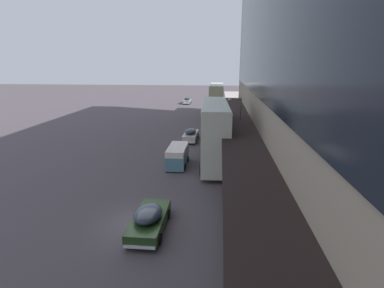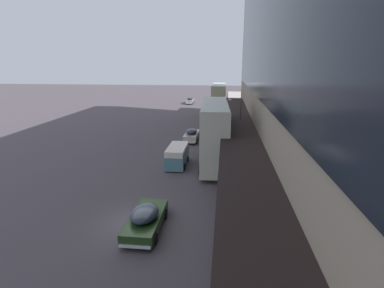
{
  "view_description": "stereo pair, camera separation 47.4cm",
  "coord_description": "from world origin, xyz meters",
  "px_view_note": "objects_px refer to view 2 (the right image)",
  "views": [
    {
      "loc": [
        4.57,
        -16.45,
        9.83
      ],
      "look_at": [
        1.8,
        13.29,
        1.7
      ],
      "focal_mm": 28.0,
      "sensor_mm": 36.0,
      "label": 1
    },
    {
      "loc": [
        5.04,
        -16.41,
        9.83
      ],
      "look_at": [
        1.8,
        13.29,
        1.7
      ],
      "focal_mm": 28.0,
      "sensor_mm": 36.0,
      "label": 2
    }
  ],
  "objects_px": {
    "transit_bus_kerbside_front": "(215,132)",
    "sedan_far_back": "(192,135)",
    "fire_hydrant": "(241,159)",
    "sedan_lead_near": "(190,101)",
    "transit_bus_kerbside_far": "(219,98)",
    "transit_bus_kerbside_rear": "(217,119)",
    "street_lamp": "(239,121)",
    "vw_van": "(177,155)",
    "pedestrian_at_kerb": "(271,224)",
    "sedan_trailing_mid": "(146,219)"
  },
  "relations": [
    {
      "from": "transit_bus_kerbside_front",
      "to": "transit_bus_kerbside_rear",
      "type": "distance_m",
      "value": 14.49
    },
    {
      "from": "sedan_lead_near",
      "to": "fire_hydrant",
      "type": "relative_size",
      "value": 6.7
    },
    {
      "from": "sedan_lead_near",
      "to": "vw_van",
      "type": "relative_size",
      "value": 1.03
    },
    {
      "from": "sedan_far_back",
      "to": "vw_van",
      "type": "bearing_deg",
      "value": -91.96
    },
    {
      "from": "transit_bus_kerbside_front",
      "to": "vw_van",
      "type": "xyz_separation_m",
      "value": [
        -3.57,
        -0.95,
        -2.19
      ]
    },
    {
      "from": "transit_bus_kerbside_front",
      "to": "sedan_far_back",
      "type": "height_order",
      "value": "transit_bus_kerbside_front"
    },
    {
      "from": "vw_van",
      "to": "pedestrian_at_kerb",
      "type": "xyz_separation_m",
      "value": [
        7.22,
        -12.59,
        0.08
      ]
    },
    {
      "from": "fire_hydrant",
      "to": "street_lamp",
      "type": "bearing_deg",
      "value": 93.98
    },
    {
      "from": "sedan_far_back",
      "to": "transit_bus_kerbside_far",
      "type": "bearing_deg",
      "value": 82.17
    },
    {
      "from": "sedan_far_back",
      "to": "fire_hydrant",
      "type": "relative_size",
      "value": 6.9
    },
    {
      "from": "sedan_lead_near",
      "to": "transit_bus_kerbside_rear",
      "type": "bearing_deg",
      "value": -76.23
    },
    {
      "from": "sedan_trailing_mid",
      "to": "pedestrian_at_kerb",
      "type": "xyz_separation_m",
      "value": [
        7.29,
        -0.57,
        0.43
      ]
    },
    {
      "from": "transit_bus_kerbside_rear",
      "to": "street_lamp",
      "type": "height_order",
      "value": "street_lamp"
    },
    {
      "from": "transit_bus_kerbside_rear",
      "to": "pedestrian_at_kerb",
      "type": "bearing_deg",
      "value": -82.38
    },
    {
      "from": "transit_bus_kerbside_far",
      "to": "sedan_far_back",
      "type": "height_order",
      "value": "transit_bus_kerbside_far"
    },
    {
      "from": "transit_bus_kerbside_front",
      "to": "pedestrian_at_kerb",
      "type": "height_order",
      "value": "transit_bus_kerbside_front"
    },
    {
      "from": "transit_bus_kerbside_front",
      "to": "sedan_lead_near",
      "type": "height_order",
      "value": "transit_bus_kerbside_front"
    },
    {
      "from": "pedestrian_at_kerb",
      "to": "street_lamp",
      "type": "height_order",
      "value": "street_lamp"
    },
    {
      "from": "sedan_lead_near",
      "to": "sedan_far_back",
      "type": "relative_size",
      "value": 0.97
    },
    {
      "from": "vw_van",
      "to": "sedan_far_back",
      "type": "bearing_deg",
      "value": 88.04
    },
    {
      "from": "sedan_lead_near",
      "to": "sedan_trailing_mid",
      "type": "relative_size",
      "value": 0.96
    },
    {
      "from": "transit_bus_kerbside_rear",
      "to": "sedan_far_back",
      "type": "bearing_deg",
      "value": -119.17
    },
    {
      "from": "street_lamp",
      "to": "pedestrian_at_kerb",
      "type": "bearing_deg",
      "value": -85.93
    },
    {
      "from": "transit_bus_kerbside_far",
      "to": "vw_van",
      "type": "relative_size",
      "value": 2.29
    },
    {
      "from": "sedan_lead_near",
      "to": "fire_hydrant",
      "type": "xyz_separation_m",
      "value": [
        10.34,
        -45.16,
        -0.26
      ]
    },
    {
      "from": "transit_bus_kerbside_front",
      "to": "sedan_trailing_mid",
      "type": "xyz_separation_m",
      "value": [
        -3.64,
        -12.97,
        -2.53
      ]
    },
    {
      "from": "transit_bus_kerbside_far",
      "to": "street_lamp",
      "type": "height_order",
      "value": "street_lamp"
    },
    {
      "from": "pedestrian_at_kerb",
      "to": "sedan_trailing_mid",
      "type": "bearing_deg",
      "value": 175.52
    },
    {
      "from": "sedan_far_back",
      "to": "street_lamp",
      "type": "relative_size",
      "value": 0.8
    },
    {
      "from": "sedan_lead_near",
      "to": "vw_van",
      "type": "bearing_deg",
      "value": -84.94
    },
    {
      "from": "transit_bus_kerbside_rear",
      "to": "vw_van",
      "type": "distance_m",
      "value": 15.79
    },
    {
      "from": "transit_bus_kerbside_rear",
      "to": "fire_hydrant",
      "type": "relative_size",
      "value": 13.33
    },
    {
      "from": "transit_bus_kerbside_front",
      "to": "transit_bus_kerbside_far",
      "type": "bearing_deg",
      "value": 90.53
    },
    {
      "from": "pedestrian_at_kerb",
      "to": "street_lamp",
      "type": "relative_size",
      "value": 0.31
    },
    {
      "from": "sedan_lead_near",
      "to": "sedan_trailing_mid",
      "type": "xyz_separation_m",
      "value": [
        4.04,
        -58.34,
        0.0
      ]
    },
    {
      "from": "sedan_lead_near",
      "to": "fire_hydrant",
      "type": "distance_m",
      "value": 46.33
    },
    {
      "from": "street_lamp",
      "to": "transit_bus_kerbside_far",
      "type": "bearing_deg",
      "value": 95.78
    },
    {
      "from": "transit_bus_kerbside_front",
      "to": "transit_bus_kerbside_far",
      "type": "xyz_separation_m",
      "value": [
        -0.28,
        30.29,
        -0.14
      ]
    },
    {
      "from": "sedan_lead_near",
      "to": "street_lamp",
      "type": "bearing_deg",
      "value": -76.48
    },
    {
      "from": "sedan_lead_near",
      "to": "sedan_far_back",
      "type": "bearing_deg",
      "value": -83.09
    },
    {
      "from": "pedestrian_at_kerb",
      "to": "transit_bus_kerbside_rear",
      "type": "bearing_deg",
      "value": 97.62
    },
    {
      "from": "vw_van",
      "to": "street_lamp",
      "type": "bearing_deg",
      "value": 34.71
    },
    {
      "from": "transit_bus_kerbside_front",
      "to": "street_lamp",
      "type": "distance_m",
      "value": 4.08
    },
    {
      "from": "transit_bus_kerbside_far",
      "to": "vw_van",
      "type": "xyz_separation_m",
      "value": [
        -3.29,
        -31.25,
        -2.05
      ]
    },
    {
      "from": "sedan_trailing_mid",
      "to": "fire_hydrant",
      "type": "height_order",
      "value": "sedan_trailing_mid"
    },
    {
      "from": "transit_bus_kerbside_far",
      "to": "transit_bus_kerbside_front",
      "type": "bearing_deg",
      "value": -89.47
    },
    {
      "from": "sedan_trailing_mid",
      "to": "vw_van",
      "type": "height_order",
      "value": "vw_van"
    },
    {
      "from": "sedan_lead_near",
      "to": "vw_van",
      "type": "xyz_separation_m",
      "value": [
        4.1,
        -46.33,
        0.35
      ]
    },
    {
      "from": "transit_bus_kerbside_front",
      "to": "vw_van",
      "type": "relative_size",
      "value": 2.43
    },
    {
      "from": "vw_van",
      "to": "sedan_lead_near",
      "type": "bearing_deg",
      "value": 95.06
    }
  ]
}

